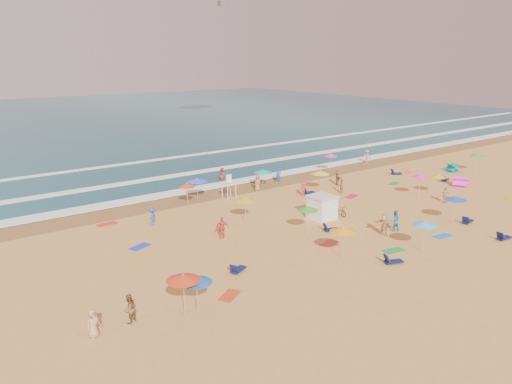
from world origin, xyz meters
TOP-DOWN VIEW (x-y plane):
  - ground at (0.00, 0.00)m, footprint 220.00×220.00m
  - ocean at (0.00, 84.00)m, footprint 220.00×140.00m
  - wet_sand at (0.00, 12.50)m, footprint 220.00×220.00m
  - surf_foam at (0.00, 21.32)m, footprint 200.00×18.70m
  - cabana at (1.58, -0.37)m, footprint 2.00×2.00m
  - cabana_roof at (1.58, -0.37)m, footprint 2.20×2.20m
  - bicycle at (3.48, -0.67)m, footprint 0.72×1.81m
  - lifeguard_stand at (-1.30, 10.12)m, footprint 1.20×1.20m
  - beach_umbrellas at (0.55, 1.05)m, footprint 62.27×24.40m
  - loungers at (7.22, -3.39)m, footprint 35.07×20.18m
  - towels at (3.33, -1.28)m, footprint 39.26×20.22m
  - popup_tents at (24.90, 0.92)m, footprint 8.48×7.05m
  - beachgoers at (-0.05, 4.42)m, footprint 49.59×24.67m

SIDE VIEW (x-z plane):
  - ground at x=0.00m, z-range 0.00..0.00m
  - ocean at x=0.00m, z-range -0.09..0.09m
  - wet_sand at x=0.00m, z-range 0.01..0.01m
  - towels at x=3.33m, z-range 0.00..0.03m
  - surf_foam at x=0.00m, z-range 0.08..0.12m
  - loungers at x=7.22m, z-range 0.00..0.34m
  - bicycle at x=3.48m, z-range 0.00..0.94m
  - popup_tents at x=24.90m, z-range 0.00..1.20m
  - beachgoers at x=-0.05m, z-range -0.23..1.90m
  - cabana at x=1.58m, z-range 0.00..2.00m
  - lifeguard_stand at x=-1.30m, z-range 0.00..2.10m
  - cabana_roof at x=1.58m, z-range 2.00..2.12m
  - beach_umbrellas at x=0.55m, z-range 1.77..2.57m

